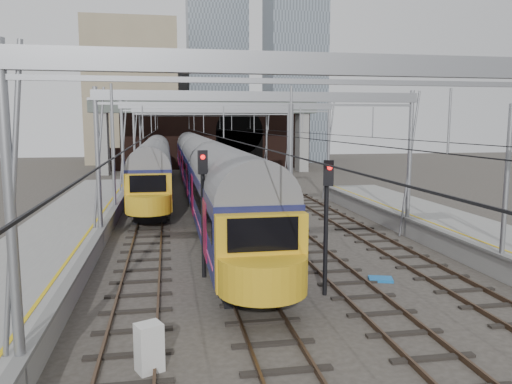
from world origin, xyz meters
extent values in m
plane|color=#38332D|center=(0.00, 0.00, 0.00)|extent=(160.00, 160.00, 0.00)
cube|color=gray|center=(-10.20, 2.50, 0.55)|extent=(4.20, 55.00, 1.10)
cube|color=slate|center=(-8.15, 2.50, 1.05)|extent=(0.35, 55.00, 0.12)
cube|color=gold|center=(-8.65, 2.50, 1.11)|extent=(0.12, 55.00, 0.01)
cube|color=#4C3828|center=(-6.72, 15.00, 0.09)|extent=(0.08, 80.00, 0.16)
cube|color=#4C3828|center=(-5.28, 15.00, 0.09)|extent=(0.08, 80.00, 0.16)
cube|color=black|center=(-6.00, 15.00, 0.01)|extent=(2.40, 80.00, 0.14)
cube|color=#4C3828|center=(-2.72, 15.00, 0.09)|extent=(0.08, 80.00, 0.16)
cube|color=#4C3828|center=(-1.28, 15.00, 0.09)|extent=(0.08, 80.00, 0.16)
cube|color=black|center=(-2.00, 15.00, 0.01)|extent=(2.40, 80.00, 0.14)
cube|color=#4C3828|center=(1.28, 15.00, 0.09)|extent=(0.08, 80.00, 0.16)
cube|color=#4C3828|center=(2.72, 15.00, 0.09)|extent=(0.08, 80.00, 0.16)
cube|color=black|center=(2.00, 15.00, 0.01)|extent=(2.40, 80.00, 0.14)
cube|color=#4C3828|center=(5.28, 15.00, 0.09)|extent=(0.08, 80.00, 0.16)
cube|color=#4C3828|center=(6.72, 15.00, 0.09)|extent=(0.08, 80.00, 0.16)
cube|color=black|center=(6.00, 15.00, 0.01)|extent=(2.40, 80.00, 0.14)
cylinder|color=gray|center=(-8.20, -6.00, 4.00)|extent=(0.24, 0.24, 8.00)
cube|color=gray|center=(0.00, -6.00, 7.60)|extent=(16.80, 0.28, 0.50)
cylinder|color=gray|center=(-8.20, 8.00, 4.00)|extent=(0.24, 0.24, 8.00)
cylinder|color=gray|center=(8.20, 8.00, 4.00)|extent=(0.24, 0.24, 8.00)
cube|color=gray|center=(0.00, 8.00, 7.60)|extent=(16.80, 0.28, 0.50)
cylinder|color=gray|center=(-8.20, 22.00, 4.00)|extent=(0.24, 0.24, 8.00)
cylinder|color=gray|center=(8.20, 22.00, 4.00)|extent=(0.24, 0.24, 8.00)
cube|color=gray|center=(0.00, 22.00, 7.60)|extent=(16.80, 0.28, 0.50)
cylinder|color=gray|center=(-8.20, 36.00, 4.00)|extent=(0.24, 0.24, 8.00)
cylinder|color=gray|center=(8.20, 36.00, 4.00)|extent=(0.24, 0.24, 8.00)
cube|color=gray|center=(0.00, 36.00, 7.60)|extent=(16.80, 0.28, 0.50)
cylinder|color=gray|center=(-8.20, 48.00, 4.00)|extent=(0.24, 0.24, 8.00)
cylinder|color=gray|center=(8.20, 48.00, 4.00)|extent=(0.24, 0.24, 8.00)
cube|color=gray|center=(0.00, 48.00, 7.60)|extent=(16.80, 0.28, 0.50)
cube|color=black|center=(-6.00, 15.00, 5.50)|extent=(0.03, 80.00, 0.03)
cube|color=black|center=(-2.00, 15.00, 5.50)|extent=(0.03, 80.00, 0.03)
cube|color=black|center=(2.00, 15.00, 5.50)|extent=(0.03, 80.00, 0.03)
cube|color=black|center=(6.00, 15.00, 5.50)|extent=(0.03, 80.00, 0.03)
cube|color=black|center=(2.00, 52.00, 4.50)|extent=(26.00, 2.00, 9.00)
cube|color=black|center=(5.00, 50.98, 2.60)|extent=(6.50, 0.10, 5.20)
cylinder|color=black|center=(5.00, 50.98, 5.20)|extent=(6.50, 0.10, 6.50)
cube|color=black|center=(-10.00, 51.00, 1.50)|extent=(6.00, 1.50, 3.00)
cube|color=gray|center=(-12.50, 46.00, 4.10)|extent=(1.20, 2.50, 8.20)
cube|color=gray|center=(12.50, 46.00, 4.10)|extent=(1.20, 2.50, 8.20)
cube|color=#535D56|center=(0.00, 46.00, 8.20)|extent=(28.00, 3.00, 1.40)
cube|color=gray|center=(0.00, 46.00, 9.10)|extent=(28.00, 3.00, 0.30)
cube|color=tan|center=(-10.00, 66.00, 11.00)|extent=(14.00, 12.00, 22.00)
cube|color=#4C5660|center=(4.00, 72.00, 16.00)|extent=(10.00, 10.00, 32.00)
cube|color=gray|center=(-2.00, 80.00, 9.00)|extent=(18.00, 14.00, 18.00)
cube|color=black|center=(-2.00, 32.30, 0.35)|extent=(2.33, 69.13, 0.70)
cube|color=#141946|center=(-2.00, 32.30, 2.33)|extent=(2.97, 69.13, 2.65)
cylinder|color=slate|center=(-2.00, 32.30, 3.65)|extent=(2.91, 68.63, 2.91)
cube|color=black|center=(-2.00, 32.30, 2.75)|extent=(2.99, 67.93, 0.80)
cube|color=#DB4484|center=(-2.00, 32.30, 1.58)|extent=(2.99, 68.13, 0.13)
cube|color=gold|center=(-2.00, -2.42, 2.23)|extent=(2.91, 0.60, 2.45)
cube|color=black|center=(-2.00, -2.59, 2.86)|extent=(2.23, 0.08, 1.06)
cube|color=black|center=(-6.00, 28.75, 0.35)|extent=(2.20, 32.44, 0.70)
cube|color=#141946|center=(-6.00, 28.75, 2.25)|extent=(2.80, 32.44, 2.50)
cylinder|color=slate|center=(-6.00, 28.75, 3.50)|extent=(2.75, 31.94, 2.75)
cube|color=black|center=(-6.00, 28.75, 2.65)|extent=(2.82, 31.24, 0.75)
cube|color=#DB4484|center=(-6.00, 28.75, 1.55)|extent=(2.82, 31.44, 0.12)
cube|color=gold|center=(-6.00, 12.38, 2.15)|extent=(2.75, 0.60, 2.30)
cube|color=black|center=(-6.00, 12.21, 2.75)|extent=(2.10, 0.08, 1.00)
cylinder|color=black|center=(-3.48, 2.50, 2.52)|extent=(0.17, 0.17, 5.04)
cube|color=black|center=(-3.48, 2.32, 4.73)|extent=(0.39, 0.25, 0.95)
sphere|color=red|center=(-3.48, 2.20, 4.94)|extent=(0.19, 0.19, 0.19)
cylinder|color=black|center=(0.73, -0.42, 2.41)|extent=(0.16, 0.16, 4.82)
cube|color=black|center=(0.73, -0.60, 4.51)|extent=(0.39, 0.31, 0.90)
sphere|color=red|center=(0.73, -0.72, 4.71)|extent=(0.18, 0.18, 0.18)
cube|color=silver|center=(-5.41, -5.10, 0.63)|extent=(0.79, 0.74, 1.25)
cube|color=#1866B4|center=(-0.79, 3.80, 0.05)|extent=(0.83, 0.62, 0.09)
cube|color=#1866B4|center=(2.49, 10.30, 0.05)|extent=(1.02, 0.90, 0.10)
cube|color=#1866B4|center=(3.46, 0.79, 0.05)|extent=(1.08, 0.91, 0.11)
camera|label=1|loc=(-4.84, -17.33, 6.25)|focal=35.00mm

